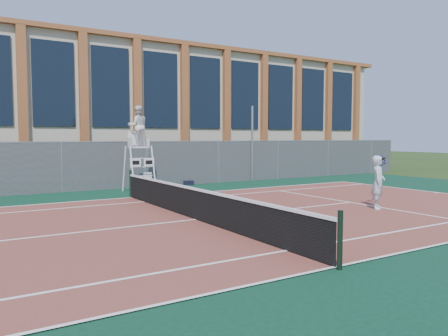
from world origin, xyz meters
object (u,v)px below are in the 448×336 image
steel_pole (252,144)px  plastic_chair (149,180)px  tennis_player (378,182)px  umpire_chair (138,129)px

steel_pole → plastic_chair: size_ratio=5.00×
tennis_player → umpire_chair: bearing=121.3°
plastic_chair → tennis_player: 9.97m
steel_pole → tennis_player: (-2.04, -10.20, -1.15)m
plastic_chair → tennis_player: (4.63, -8.82, 0.43)m
umpire_chair → steel_pole: bearing=12.8°
umpire_chair → tennis_player: size_ratio=2.14×
tennis_player → plastic_chair: bearing=117.7°
steel_pole → umpire_chair: (-7.23, -1.65, 0.73)m
umpire_chair → plastic_chair: size_ratio=4.63×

